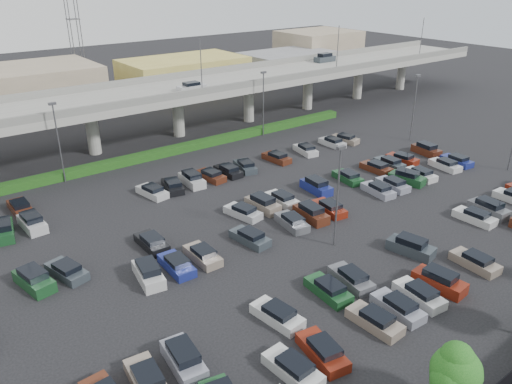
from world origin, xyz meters
TOP-DOWN VIEW (x-y plane):
  - ground at (0.00, 0.00)m, footprint 280.00×280.00m
  - overpass at (-0.21, 32.01)m, footprint 150.00×13.00m
  - hedge at (0.00, 25.00)m, footprint 66.00×1.60m
  - parked_cars at (-0.38, -4.36)m, footprint 62.96×41.56m
  - light_poles at (-4.13, 2.00)m, footprint 66.90×48.38m
  - distant_buildings at (12.38, 61.81)m, footprint 138.00×24.00m
  - comm_tower at (4.00, 74.00)m, footprint 2.40×2.40m

SIDE VIEW (x-z plane):
  - ground at x=0.00m, z-range 0.00..0.00m
  - hedge at x=0.00m, z-range 0.00..1.10m
  - parked_cars at x=-0.38m, z-range -0.22..1.45m
  - distant_buildings at x=12.38m, z-range -0.76..8.24m
  - light_poles at x=-4.13m, z-range 1.09..11.39m
  - overpass at x=-0.21m, z-range -0.93..14.87m
  - comm_tower at x=4.00m, z-range 0.61..30.61m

